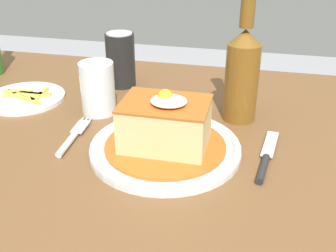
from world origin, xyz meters
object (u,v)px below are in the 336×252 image
object	(u,v)px
drinking_glass	(98,92)
side_plate_fries	(25,98)
knife	(265,161)
soda_can	(121,60)
main_plate	(165,148)
fork	(72,138)
beer_bottle_amber	(242,70)

from	to	relation	value
drinking_glass	side_plate_fries	world-z (taller)	drinking_glass
knife	soda_can	size ratio (longest dim) A/B	1.34
main_plate	side_plate_fries	world-z (taller)	main_plate
main_plate	soda_can	distance (m)	0.33
soda_can	side_plate_fries	size ratio (longest dim) A/B	0.73
fork	side_plate_fries	size ratio (longest dim) A/B	0.83
fork	soda_can	xyz separation A→B (m)	(-0.00, 0.28, 0.06)
knife	side_plate_fries	distance (m)	0.53
main_plate	beer_bottle_amber	world-z (taller)	beer_bottle_amber
side_plate_fries	main_plate	bearing A→B (deg)	-22.65
main_plate	fork	size ratio (longest dim) A/B	1.80
main_plate	knife	distance (m)	0.17
fork	side_plate_fries	world-z (taller)	side_plate_fries
fork	beer_bottle_amber	xyz separation A→B (m)	(0.28, 0.16, 0.09)
soda_can	knife	bearing A→B (deg)	-39.33
main_plate	knife	size ratio (longest dim) A/B	1.54
beer_bottle_amber	drinking_glass	world-z (taller)	beer_bottle_amber
fork	drinking_glass	world-z (taller)	drinking_glass
beer_bottle_amber	drinking_glass	distance (m)	0.29
main_plate	drinking_glass	distance (m)	0.21
side_plate_fries	knife	bearing A→B (deg)	-15.81
main_plate	knife	xyz separation A→B (m)	(0.17, -0.00, -0.00)
main_plate	side_plate_fries	distance (m)	0.38
soda_can	drinking_glass	world-z (taller)	soda_can
knife	main_plate	bearing A→B (deg)	179.92
fork	main_plate	bearing A→B (deg)	0.42
main_plate	fork	xyz separation A→B (m)	(-0.17, -0.00, -0.00)
knife	drinking_glass	distance (m)	0.36
drinking_glass	side_plate_fries	xyz separation A→B (m)	(-0.18, 0.02, -0.04)
soda_can	side_plate_fries	bearing A→B (deg)	-143.37
drinking_glass	side_plate_fries	bearing A→B (deg)	173.15
beer_bottle_amber	side_plate_fries	bearing A→B (deg)	-178.16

